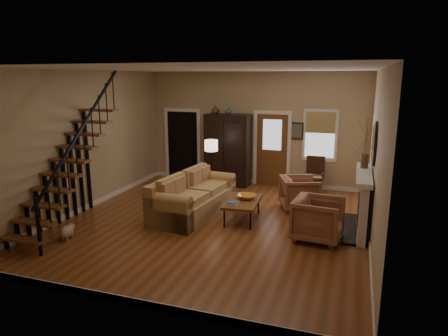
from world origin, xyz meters
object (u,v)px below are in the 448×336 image
(armoire, at_px, (228,150))
(armchair_right, at_px, (300,193))
(armchair_left, at_px, (318,219))
(coffee_table, at_px, (242,210))
(side_chair, at_px, (314,176))
(sofa, at_px, (194,196))
(floor_lamp, at_px, (211,168))

(armoire, height_order, armchair_right, armoire)
(armchair_left, relative_size, armchair_right, 1.05)
(coffee_table, bearing_deg, side_chair, 64.07)
(sofa, bearing_deg, armchair_left, -5.09)
(side_chair, bearing_deg, sofa, -132.78)
(armchair_right, bearing_deg, armoire, 34.24)
(armchair_left, bearing_deg, side_chair, 13.31)
(sofa, relative_size, coffee_table, 2.04)
(armchair_right, xyz_separation_m, floor_lamp, (-2.42, 0.40, 0.36))
(side_chair, bearing_deg, coffee_table, -115.93)
(coffee_table, relative_size, armchair_left, 1.30)
(sofa, xyz_separation_m, armchair_right, (2.27, 1.21, -0.06))
(armoire, xyz_separation_m, floor_lamp, (-0.06, -1.24, -0.29))
(armoire, xyz_separation_m, sofa, (0.10, -2.85, -0.59))
(armchair_left, distance_m, side_chair, 3.25)
(sofa, bearing_deg, side_chair, 53.41)
(floor_lamp, bearing_deg, armchair_right, -9.26)
(coffee_table, bearing_deg, armoire, 113.90)
(armchair_left, bearing_deg, floor_lamp, 60.18)
(sofa, xyz_separation_m, side_chair, (2.45, 2.65, 0.05))
(armchair_right, bearing_deg, sofa, 97.14)
(coffee_table, bearing_deg, floor_lamp, 129.55)
(coffee_table, height_order, armchair_left, armchair_left)
(armoire, bearing_deg, side_chair, -4.48)
(sofa, xyz_separation_m, floor_lamp, (-0.16, 1.61, 0.30))
(armoire, relative_size, coffee_table, 1.74)
(floor_lamp, bearing_deg, sofa, -84.34)
(armchair_left, bearing_deg, coffee_table, 77.26)
(floor_lamp, distance_m, side_chair, 2.82)
(coffee_table, height_order, side_chair, side_chair)
(armchair_right, height_order, floor_lamp, floor_lamp)
(coffee_table, relative_size, floor_lamp, 0.80)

